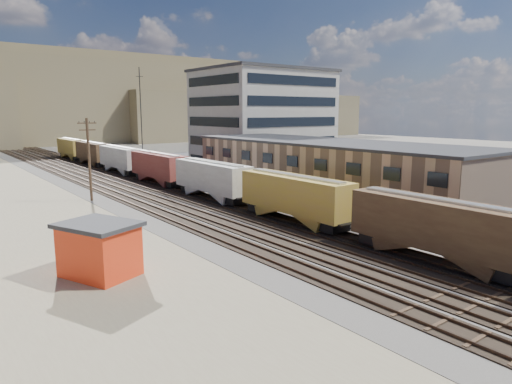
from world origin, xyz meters
TOP-DOWN VIEW (x-y plane):
  - ground at (0.00, 0.00)m, footprint 300.00×300.00m
  - ballast_bed at (0.00, 50.00)m, footprint 18.00×200.00m
  - asphalt_lot at (22.00, 35.00)m, footprint 26.00×120.00m
  - rail_tracks at (-0.55, 50.00)m, footprint 11.40×200.00m
  - freight_train at (3.80, 41.60)m, footprint 3.00×119.74m
  - warehouse at (14.98, 25.00)m, footprint 12.40×40.40m
  - office_tower at (27.95, 54.95)m, footprint 22.60×18.60m
  - utility_pole_north at (-8.50, 42.00)m, footprint 2.20×0.32m
  - radio_mast at (6.00, 60.00)m, footprint 1.20×0.16m
  - maintenance_shed at (-16.24, 15.59)m, footprint 5.46×6.05m
  - parked_car_silver at (22.41, 13.27)m, footprint 4.90×3.05m
  - parked_car_blue at (23.14, 49.39)m, footprint 6.22×5.59m
  - parked_car_far at (28.13, 58.39)m, footprint 2.51×4.18m

SIDE VIEW (x-z plane):
  - ground at x=0.00m, z-range 0.00..0.00m
  - asphalt_lot at x=22.00m, z-range 0.00..0.04m
  - ballast_bed at x=0.00m, z-range 0.00..0.06m
  - rail_tracks at x=-0.55m, z-range -0.01..0.23m
  - parked_car_silver at x=22.41m, z-range 0.00..1.32m
  - parked_car_far at x=28.13m, z-range 0.00..1.33m
  - parked_car_blue at x=23.14m, z-range 0.00..1.60m
  - maintenance_shed at x=-16.24m, z-range 0.04..3.66m
  - freight_train at x=3.80m, z-range 0.56..5.02m
  - warehouse at x=14.98m, z-range 0.03..7.28m
  - utility_pole_north at x=-8.50m, z-range 0.30..10.30m
  - radio_mast at x=6.00m, z-range 0.12..18.12m
  - office_tower at x=27.95m, z-range 0.04..18.49m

